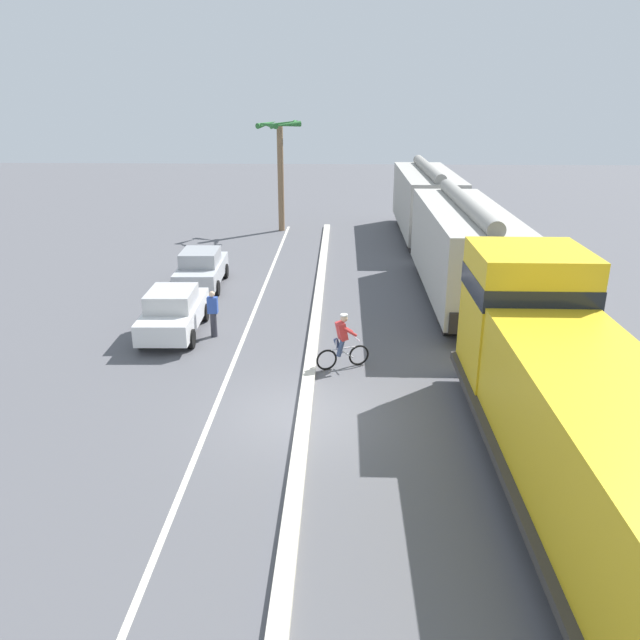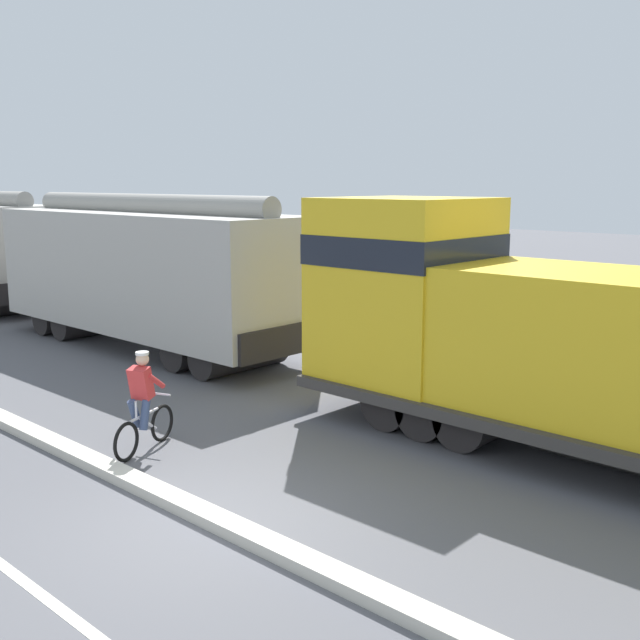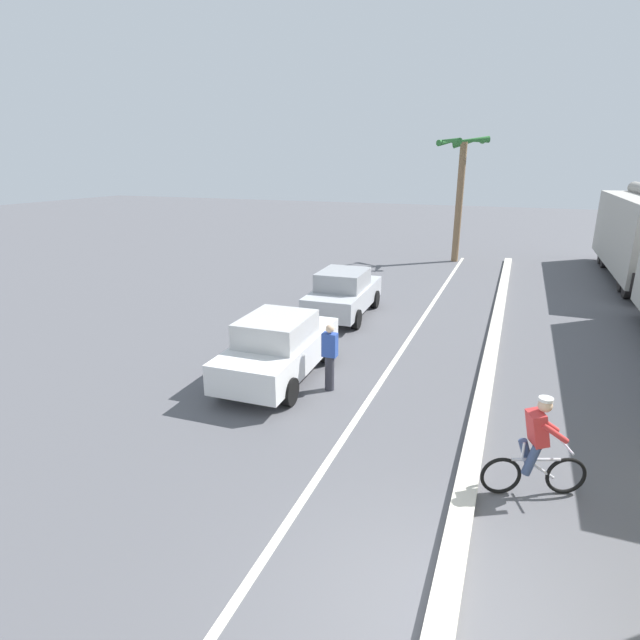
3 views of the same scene
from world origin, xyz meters
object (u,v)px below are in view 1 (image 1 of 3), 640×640
object	(u,v)px
hopper_car_lead	(463,250)
hopper_car_middle	(426,201)
palm_tree_near	(280,150)
pedestrian_by_cars	(213,313)
parked_car_silver	(201,268)
cyclist	(342,343)
locomotive	(566,401)
parked_car_white	(174,312)

from	to	relation	value
hopper_car_lead	hopper_car_middle	bearing A→B (deg)	90.00
hopper_car_middle	palm_tree_near	distance (m)	8.95
palm_tree_near	pedestrian_by_cars	xyz separation A→B (m)	(-0.70, -17.51, -3.88)
parked_car_silver	palm_tree_near	distance (m)	12.57
hopper_car_lead	pedestrian_by_cars	size ratio (longest dim) A/B	6.54
hopper_car_middle	cyclist	bearing A→B (deg)	-104.41
palm_tree_near	locomotive	bearing A→B (deg)	-71.73
hopper_car_middle	parked_car_silver	size ratio (longest dim) A/B	2.49
locomotive	pedestrian_by_cars	bearing A→B (deg)	139.00
hopper_car_lead	parked_car_white	xyz separation A→B (m)	(-10.50, -4.06, -1.26)
palm_tree_near	pedestrian_by_cars	distance (m)	17.94
hopper_car_middle	parked_car_silver	xyz separation A→B (m)	(-10.74, -10.06, -1.26)
parked_car_white	parked_car_silver	distance (m)	5.60
parked_car_white	palm_tree_near	world-z (taller)	palm_tree_near
hopper_car_lead	cyclist	size ratio (longest dim) A/B	6.18
parked_car_white	cyclist	bearing A→B (deg)	-24.38
locomotive	parked_car_white	size ratio (longest dim) A/B	2.73
hopper_car_middle	parked_car_white	world-z (taller)	hopper_car_middle
pedestrian_by_cars	palm_tree_near	bearing A→B (deg)	87.70
hopper_car_lead	pedestrian_by_cars	bearing A→B (deg)	-154.93
locomotive	pedestrian_by_cars	xyz separation A→B (m)	(-9.09, 7.90, -0.95)
hopper_car_lead	palm_tree_near	size ratio (longest dim) A/B	1.63
parked_car_white	palm_tree_near	bearing A→B (deg)	83.06
parked_car_white	parked_car_silver	xyz separation A→B (m)	(-0.24, 5.60, 0.00)
parked_car_silver	palm_tree_near	bearing A→B (deg)	78.67
hopper_car_lead	parked_car_silver	size ratio (longest dim) A/B	2.49
parked_car_silver	palm_tree_near	xyz separation A→B (m)	(2.35, 11.71, 3.91)
hopper_car_lead	parked_car_silver	xyz separation A→B (m)	(-10.74, 1.54, -1.26)
hopper_car_lead	pedestrian_by_cars	xyz separation A→B (m)	(-9.09, -4.25, -1.23)
locomotive	hopper_car_lead	xyz separation A→B (m)	(0.00, 12.16, 0.28)
cyclist	palm_tree_near	bearing A→B (deg)	100.49
locomotive	parked_car_silver	xyz separation A→B (m)	(-10.74, 13.69, -0.98)
parked_car_silver	hopper_car_lead	bearing A→B (deg)	-8.15
cyclist	pedestrian_by_cars	world-z (taller)	cyclist
parked_car_silver	cyclist	bearing A→B (deg)	-53.71
locomotive	hopper_car_middle	xyz separation A→B (m)	(0.00, 23.76, 0.28)
parked_car_silver	cyclist	world-z (taller)	cyclist
hopper_car_lead	parked_car_silver	distance (m)	10.92
cyclist	palm_tree_near	world-z (taller)	palm_tree_near
palm_tree_near	parked_car_silver	bearing A→B (deg)	-101.33
hopper_car_lead	palm_tree_near	xyz separation A→B (m)	(-8.39, 13.25, 2.65)
pedestrian_by_cars	hopper_car_middle	bearing A→B (deg)	60.16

